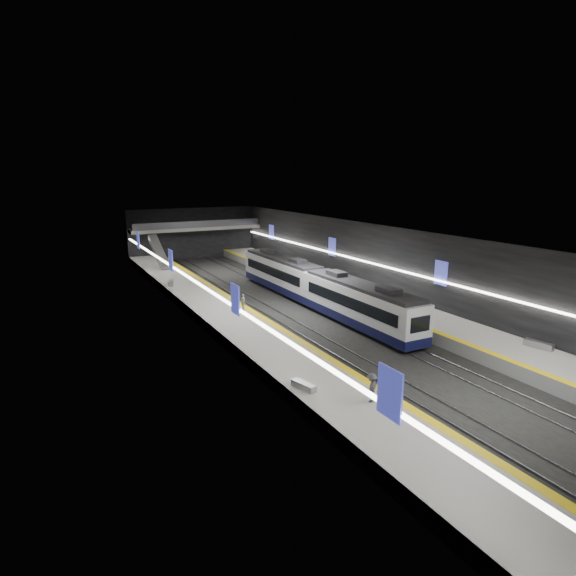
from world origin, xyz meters
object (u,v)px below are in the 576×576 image
passenger_right_a (376,299)px  passenger_right_b (406,305)px  bench_right_far (291,261)px  escalator (159,252)px  bench_left_far (171,283)px  bench_right_near (539,345)px  train (316,286)px  passenger_left_b (371,388)px  bench_left_near (304,386)px  passenger_left_a (243,303)px

passenger_right_a → passenger_right_b: (0.47, -3.55, 0.15)m
passenger_right_b → bench_right_far: bearing=41.9°
passenger_right_a → bench_right_far: bearing=-12.8°
escalator → bench_left_far: 12.45m
passenger_right_a → bench_right_near: bearing=-170.0°
train → passenger_left_b: (-9.17, -21.16, -0.38)m
bench_left_far → passenger_left_b: 33.56m
bench_left_near → passenger_left_b: 4.03m
passenger_left_a → passenger_right_a: bearing=71.3°
escalator → bench_right_near: 47.63m
bench_left_far → passenger_right_a: passenger_right_a is taller
bench_right_far → passenger_right_b: (-3.37, -27.59, 0.69)m
passenger_right_a → passenger_left_b: 19.72m
bench_left_near → passenger_right_a: bearing=23.5°
train → bench_left_near: train is taller
train → bench_right_far: (7.00, 18.28, -0.95)m
escalator → passenger_right_a: size_ratio=5.10×
passenger_left_a → bench_right_far: bearing=143.4°
escalator → train: bearing=-67.8°
bench_right_far → escalator: bearing=143.4°
bench_left_near → passenger_left_b: size_ratio=1.03×
train → bench_left_near: bearing=-122.9°
escalator → bench_right_far: size_ratio=3.97×
bench_right_near → passenger_left_b: size_ratio=1.23×
bench_left_far → passenger_left_b: size_ratio=1.18×
passenger_left_b → passenger_right_a: bearing=-153.6°
train → bench_left_near: (-11.67, -18.06, -0.99)m
bench_left_far → passenger_left_b: (2.47, -33.47, 0.58)m
bench_right_near → passenger_right_b: bearing=94.2°
passenger_left_b → bench_right_far: bearing=-137.2°
train → bench_left_near: 21.53m
passenger_left_b → passenger_right_b: bearing=-162.1°
passenger_left_a → passenger_left_b: size_ratio=1.00×
passenger_right_b → train: bearing=70.2°
passenger_right_a → passenger_right_b: 3.58m
bench_left_far → bench_right_near: bench_right_near is taller
train → passenger_left_b: bearing=-113.4°
escalator → bench_right_far: escalator is taller
train → passenger_right_a: 6.59m
passenger_right_a → passenger_right_b: passenger_right_b is taller
bench_left_near → bench_left_far: bench_left_far is taller
bench_left_near → bench_left_far: size_ratio=0.87×
passenger_left_b → bench_right_near: bearing=159.1°
escalator → passenger_right_a: bearing=-66.5°
passenger_right_a → passenger_left_a: passenger_left_a is taller
passenger_right_b → passenger_left_a: bearing=105.8°
passenger_right_a → train: bearing=25.0°
bench_left_near → escalator: bearing=71.6°
train → bench_right_near: 21.15m
train → passenger_left_a: bearing=-170.7°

